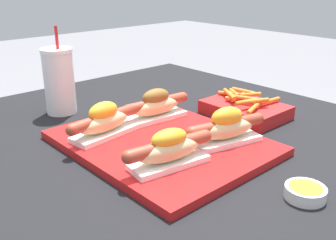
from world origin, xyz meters
The scene contains 8 objects.
serving_tray centered at (-0.01, 0.01, 0.71)m, with size 0.45×0.36×0.02m.
hot_dog_0 centered at (-0.11, -0.08, 0.76)m, with size 0.08×0.20×0.08m.
hot_dog_1 centered at (0.09, -0.06, 0.76)m, with size 0.08×0.20×0.08m.
hot_dog_2 centered at (-0.12, 0.08, 0.76)m, with size 0.07×0.20×0.08m.
hot_dog_3 centered at (0.10, 0.10, 0.76)m, with size 0.10×0.19×0.08m.
sauce_bowl centered at (0.32, 0.05, 0.72)m, with size 0.07×0.07×0.02m.
drink_cup centered at (-0.37, -0.05, 0.79)m, with size 0.08×0.08×0.24m.
fries_basket centered at (-0.01, 0.31, 0.73)m, with size 0.21×0.16×0.06m.
Camera 1 is at (0.59, -0.52, 1.07)m, focal length 42.00 mm.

